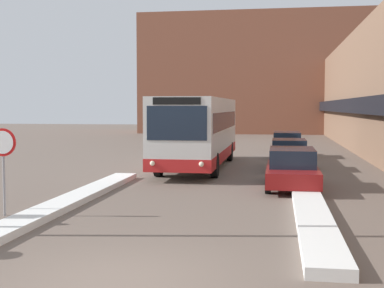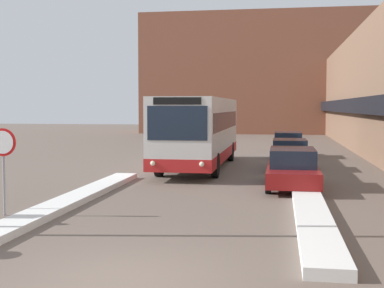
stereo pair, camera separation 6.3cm
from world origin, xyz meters
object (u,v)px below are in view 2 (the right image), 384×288
parked_car_front (292,168)px  stop_sign (3,152)px  city_bus (199,131)px  parked_car_back (288,145)px  parked_car_middle (290,154)px

parked_car_front → stop_sign: (-7.87, -6.52, 1.02)m
city_bus → parked_car_back: city_bus is taller
parked_car_back → stop_sign: bearing=-112.8°
parked_car_back → stop_sign: (-7.87, -18.71, 1.00)m
city_bus → parked_car_front: (4.35, -5.80, -1.10)m
parked_car_front → parked_car_middle: bearing=90.0°
parked_car_back → stop_sign: 20.32m
parked_car_back → parked_car_front: bearing=-90.0°
parked_car_middle → stop_sign: bearing=-122.6°
parked_car_front → stop_sign: stop_sign is taller
city_bus → parked_car_front: 7.33m
city_bus → parked_car_middle: size_ratio=2.74×
city_bus → parked_car_back: bearing=55.7°
city_bus → parked_car_middle: 4.48m
parked_car_middle → stop_sign: size_ratio=1.76×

